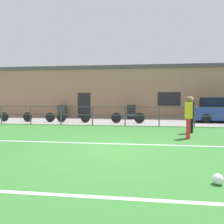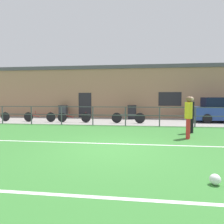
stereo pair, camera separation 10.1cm
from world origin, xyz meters
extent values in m
cube|color=#387A33|center=(0.00, 0.00, -0.02)|extent=(60.00, 44.00, 0.04)
cube|color=white|center=(0.00, 0.88, 0.00)|extent=(36.00, 0.11, 0.00)
cube|color=white|center=(0.00, -3.35, 0.00)|extent=(36.00, 0.11, 0.00)
cube|color=gray|center=(0.00, 8.50, 0.01)|extent=(48.00, 5.00, 0.02)
cylinder|color=#474C51|center=(-8.00, 6.00, 0.57)|extent=(0.07, 0.07, 1.15)
cylinder|color=#474C51|center=(-6.00, 6.00, 0.57)|extent=(0.07, 0.07, 1.15)
cylinder|color=#474C51|center=(-4.00, 6.00, 0.57)|extent=(0.07, 0.07, 1.15)
cylinder|color=#474C51|center=(-2.00, 6.00, 0.57)|extent=(0.07, 0.07, 1.15)
cylinder|color=#474C51|center=(0.00, 6.00, 0.57)|extent=(0.07, 0.07, 1.15)
cylinder|color=#474C51|center=(2.00, 6.00, 0.57)|extent=(0.07, 0.07, 1.15)
cylinder|color=#474C51|center=(4.00, 6.00, 0.57)|extent=(0.07, 0.07, 1.15)
cube|color=#474C51|center=(0.00, 6.00, 1.13)|extent=(36.00, 0.04, 0.04)
cube|color=#474C51|center=(0.00, 6.00, 0.63)|extent=(36.00, 0.04, 0.04)
cube|color=#A37A5B|center=(0.00, 12.20, 2.04)|extent=(28.00, 2.40, 4.08)
cube|color=#232328|center=(-3.82, 10.98, 1.05)|extent=(1.10, 0.04, 2.10)
cube|color=#232328|center=(3.21, 10.98, 1.59)|extent=(1.80, 0.04, 1.10)
cube|color=#4C4C51|center=(0.00, 12.20, 4.23)|extent=(28.00, 2.56, 0.30)
cylinder|color=black|center=(3.32, 3.78, 0.41)|extent=(0.15, 0.15, 0.82)
cylinder|color=black|center=(3.16, 3.58, 0.41)|extent=(0.15, 0.15, 0.82)
cylinder|color=black|center=(3.24, 3.68, 1.16)|extent=(0.30, 0.30, 0.68)
sphere|color=tan|center=(3.24, 3.68, 1.62)|extent=(0.23, 0.23, 0.23)
cylinder|color=black|center=(3.36, 3.82, 1.14)|extent=(0.11, 0.11, 0.61)
cylinder|color=black|center=(3.13, 3.54, 1.14)|extent=(0.11, 0.11, 0.61)
cylinder|color=red|center=(2.81, 2.18, 0.41)|extent=(0.15, 0.15, 0.82)
cylinder|color=red|center=(2.88, 2.43, 0.41)|extent=(0.15, 0.15, 0.82)
cylinder|color=gold|center=(2.85, 2.30, 1.16)|extent=(0.30, 0.30, 0.68)
sphere|color=brown|center=(2.85, 2.30, 1.62)|extent=(0.23, 0.23, 0.23)
cylinder|color=gold|center=(2.79, 2.13, 1.15)|extent=(0.11, 0.11, 0.61)
cylinder|color=gold|center=(2.90, 2.48, 1.15)|extent=(0.11, 0.11, 0.61)
sphere|color=white|center=(2.34, -2.54, 0.11)|extent=(0.21, 0.21, 0.21)
cube|color=black|center=(6.46, 8.74, 1.38)|extent=(2.58, 1.45, 0.66)
cylinder|color=black|center=(5.21, 7.91, 0.32)|extent=(0.60, 0.18, 0.60)
cylinder|color=black|center=(5.21, 9.57, 0.32)|extent=(0.60, 0.18, 0.60)
cylinder|color=black|center=(-0.66, 7.20, 0.36)|extent=(0.68, 0.04, 0.68)
cylinder|color=black|center=(0.85, 7.20, 0.36)|extent=(0.68, 0.04, 0.68)
cube|color=#4C5156|center=(0.09, 7.20, 0.58)|extent=(1.18, 0.04, 0.04)
cube|color=#4C5156|center=(-0.29, 7.20, 0.47)|extent=(0.73, 0.03, 0.24)
cylinder|color=#4C5156|center=(-0.17, 7.20, 0.68)|extent=(0.03, 0.03, 0.20)
cylinder|color=#4C5156|center=(0.85, 7.20, 0.65)|extent=(0.03, 0.03, 0.28)
cylinder|color=black|center=(-8.61, 7.20, 0.34)|extent=(0.64, 0.04, 0.64)
cylinder|color=#4C5156|center=(-8.61, 7.20, 0.62)|extent=(0.03, 0.03, 0.28)
cylinder|color=black|center=(-6.87, 7.20, 0.35)|extent=(0.66, 0.04, 0.66)
cylinder|color=black|center=(-5.23, 7.20, 0.35)|extent=(0.66, 0.04, 0.66)
cube|color=maroon|center=(-6.05, 7.20, 0.56)|extent=(1.28, 0.04, 0.04)
cube|color=maroon|center=(-6.46, 7.20, 0.46)|extent=(0.80, 0.03, 0.24)
cylinder|color=maroon|center=(-6.33, 7.20, 0.66)|extent=(0.03, 0.03, 0.20)
cylinder|color=maroon|center=(-5.23, 7.20, 0.63)|extent=(0.03, 0.03, 0.28)
cylinder|color=black|center=(-4.42, 7.20, 0.34)|extent=(0.64, 0.04, 0.64)
cylinder|color=black|center=(-2.75, 7.20, 0.34)|extent=(0.64, 0.04, 0.64)
cube|color=maroon|center=(-3.59, 7.20, 0.55)|extent=(1.30, 0.04, 0.04)
cube|color=maroon|center=(-4.00, 7.20, 0.44)|extent=(0.82, 0.03, 0.23)
cylinder|color=maroon|center=(-3.88, 7.20, 0.65)|extent=(0.03, 0.03, 0.20)
cylinder|color=maroon|center=(-2.75, 7.20, 0.62)|extent=(0.03, 0.03, 0.28)
cube|color=#33383D|center=(-5.55, 10.42, 0.50)|extent=(0.61, 0.51, 0.95)
cube|color=#282C30|center=(-5.55, 10.42, 1.01)|extent=(0.65, 0.55, 0.08)
cube|color=black|center=(0.22, 10.04, 0.52)|extent=(0.64, 0.54, 1.01)
cube|color=black|center=(0.22, 10.04, 1.07)|extent=(0.68, 0.58, 0.08)
camera|label=1|loc=(0.82, -6.82, 1.67)|focal=34.47mm
camera|label=2|loc=(0.92, -6.80, 1.67)|focal=34.47mm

